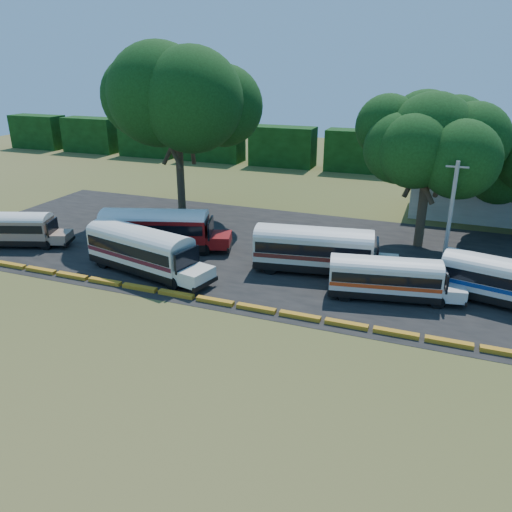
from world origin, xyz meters
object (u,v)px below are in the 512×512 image
(bus_white_red, at_px, (387,276))
(bus_red, at_px, (158,227))
(bus_beige, at_px, (10,227))
(tree_west, at_px, (176,100))
(bus_cream_west, at_px, (142,248))

(bus_white_red, bearing_deg, bus_red, 161.70)
(bus_beige, distance_m, tree_west, 19.49)
(bus_white_red, bearing_deg, tree_west, 140.67)
(bus_beige, height_order, tree_west, tree_west)
(bus_red, relative_size, bus_white_red, 1.22)
(bus_beige, bearing_deg, bus_white_red, -17.26)
(bus_cream_west, distance_m, bus_white_red, 18.28)
(bus_white_red, relative_size, tree_west, 0.57)
(bus_cream_west, bearing_deg, bus_beige, -171.10)
(bus_cream_west, relative_size, bus_white_red, 1.21)
(bus_red, xyz_separation_m, bus_white_red, (19.65, -2.69, -0.40))
(bus_cream_west, bearing_deg, tree_west, 120.61)
(bus_beige, bearing_deg, bus_cream_west, -23.27)
(bus_beige, relative_size, bus_red, 0.83)
(bus_cream_west, distance_m, tree_west, 18.19)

